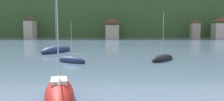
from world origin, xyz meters
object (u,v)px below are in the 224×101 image
object	(u,v)px
shore_building_westcentral	(112,29)
sailboat_mid_9	(71,60)
sailboat_far_2	(162,58)
sailboat_near_0	(59,93)
shore_building_west	(30,28)
sailboat_far_10	(56,50)
mooring_buoy_near	(109,52)
shore_building_eastcentral	(221,28)
shore_building_central	(194,29)

from	to	relation	value
shore_building_westcentral	sailboat_mid_9	xyz separation A→B (m)	(-6.20, -58.76, -3.63)
sailboat_far_2	sailboat_near_0	bearing A→B (deg)	-171.83
sailboat_far_2	shore_building_west	bearing A→B (deg)	77.61
sailboat_mid_9	sailboat_far_10	size ratio (longest dim) A/B	0.60
sailboat_far_10	mooring_buoy_near	world-z (taller)	sailboat_far_10
sailboat_mid_9	mooring_buoy_near	bearing A→B (deg)	-85.83
sailboat_far_10	sailboat_mid_9	bearing A→B (deg)	-126.39
sailboat_near_0	sailboat_mid_9	size ratio (longest dim) A/B	1.42
sailboat_near_0	sailboat_mid_9	world-z (taller)	sailboat_near_0
sailboat_near_0	sailboat_mid_9	distance (m)	16.94
shore_building_eastcentral	sailboat_far_2	bearing A→B (deg)	-123.19
shore_building_west	sailboat_mid_9	size ratio (longest dim) A/B	1.34
shore_building_eastcentral	sailboat_mid_9	size ratio (longest dim) A/B	1.30
shore_building_west	sailboat_far_2	world-z (taller)	shore_building_west
sailboat_far_2	sailboat_mid_9	bearing A→B (deg)	138.75
mooring_buoy_near	shore_building_eastcentral	bearing A→B (deg)	44.96
sailboat_near_0	sailboat_far_10	distance (m)	30.07
shore_building_eastcentral	sailboat_far_2	xyz separation A→B (m)	(-37.07, -56.68, -3.86)
mooring_buoy_near	shore_building_west	bearing A→B (deg)	125.94
shore_building_westcentral	sailboat_far_2	world-z (taller)	shore_building_westcentral
shore_building_west	sailboat_mid_9	distance (m)	65.22
shore_building_west	mooring_buoy_near	xyz separation A→B (m)	(33.32, -45.96, -4.32)
shore_building_westcentral	sailboat_far_2	bearing A→B (deg)	-81.96
sailboat_mid_9	sailboat_far_10	bearing A→B (deg)	-38.55
shore_building_central	shore_building_eastcentral	bearing A→B (deg)	3.51
sailboat_far_2	mooring_buoy_near	size ratio (longest dim) A/B	14.83
sailboat_far_10	shore_building_central	bearing A→B (deg)	-14.94
sailboat_far_10	sailboat_near_0	bearing A→B (deg)	-135.70
shore_building_westcentral	sailboat_near_0	distance (m)	75.76
shore_building_eastcentral	sailboat_far_10	size ratio (longest dim) A/B	0.78
shore_building_central	sailboat_far_2	distance (m)	61.74
mooring_buoy_near	sailboat_near_0	bearing A→B (deg)	-96.98
shore_building_west	shore_building_eastcentral	distance (m)	78.94
shore_building_westcentral	sailboat_near_0	bearing A→B (deg)	-93.15
shore_building_eastcentral	sailboat_near_0	size ratio (longest dim) A/B	0.91
shore_building_central	mooring_buoy_near	world-z (taller)	shore_building_central
shore_building_west	sailboat_far_2	xyz separation A→B (m)	(41.87, -57.09, -4.01)
shore_building_west	shore_building_eastcentral	xyz separation A→B (m)	(78.94, -0.41, -0.15)
shore_building_central	mooring_buoy_near	bearing A→B (deg)	-127.44
shore_building_eastcentral	sailboat_far_10	world-z (taller)	sailboat_far_10
shore_building_central	shore_building_eastcentral	world-z (taller)	shore_building_eastcentral
shore_building_westcentral	shore_building_eastcentral	xyz separation A→B (m)	(45.11, -0.22, 0.24)
shore_building_eastcentral	sailboat_mid_9	distance (m)	77.94
sailboat_far_10	mooring_buoy_near	xyz separation A→B (m)	(11.07, 0.65, -0.43)
shore_building_west	mooring_buoy_near	world-z (taller)	shore_building_west
shore_building_eastcentral	shore_building_westcentral	bearing A→B (deg)	179.72
shore_building_central	sailboat_near_0	size ratio (longest dim) A/B	0.82
shore_building_westcentral	shore_building_central	xyz separation A→B (m)	(33.83, -0.91, -0.20)
shore_building_central	sailboat_near_0	bearing A→B (deg)	-116.97
sailboat_far_2	sailboat_mid_9	xyz separation A→B (m)	(-14.24, -1.85, -0.01)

